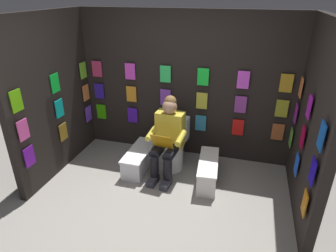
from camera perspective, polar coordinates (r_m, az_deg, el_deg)
The scene contains 8 objects.
ground_plane at distance 3.62m, azimuth -4.21°, elevation -19.10°, with size 30.00×30.00×0.00m, color gray.
display_wall_back at distance 4.61m, azimuth 3.31°, elevation 7.70°, with size 3.44×0.14×2.29m.
display_wall_left at distance 3.69m, azimuth 26.61°, elevation 0.37°, with size 0.14×1.83×2.29m.
display_wall_right at distance 4.48m, azimuth -21.71°, elevation 5.42°, with size 0.14×1.83×2.29m.
toilet at distance 4.49m, azimuth 0.87°, elevation -4.10°, with size 0.42×0.57×0.77m.
person_reading at distance 4.17m, azimuth -0.11°, elevation -2.25°, with size 0.55×0.71×1.19m.
comic_longbox_near at distance 4.53m, azimuth -5.54°, elevation -6.40°, with size 0.32×0.82×0.32m.
comic_longbox_far at distance 4.24m, azimuth 7.80°, elevation -8.74°, with size 0.34×0.84×0.35m.
Camera 1 is at (-0.95, 2.42, 2.52)m, focal length 31.14 mm.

